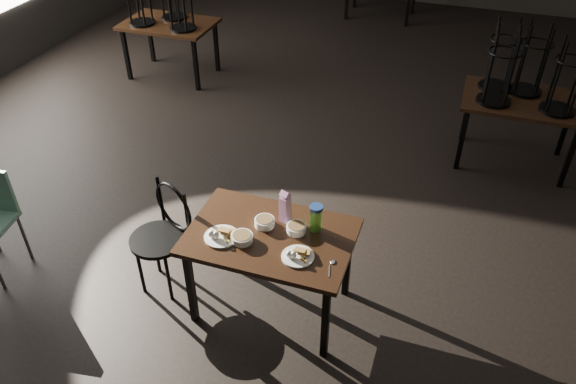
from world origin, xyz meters
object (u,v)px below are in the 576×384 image
(bentwood_chair, at_px, (164,230))
(water_bottle, at_px, (316,218))
(main_table, at_px, (270,243))
(juice_carton, at_px, (285,207))

(bentwood_chair, bearing_deg, water_bottle, 31.98)
(main_table, distance_m, juice_carton, 0.28)
(main_table, distance_m, water_bottle, 0.38)
(juice_carton, distance_m, bentwood_chair, 1.01)
(juice_carton, height_order, bentwood_chair, juice_carton)
(water_bottle, xyz_separation_m, bentwood_chair, (-1.18, -0.16, -0.31))
(juice_carton, bearing_deg, main_table, -104.79)
(main_table, xyz_separation_m, bentwood_chair, (-0.89, -0.00, -0.12))
(water_bottle, height_order, bentwood_chair, water_bottle)
(main_table, bearing_deg, juice_carton, 75.21)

